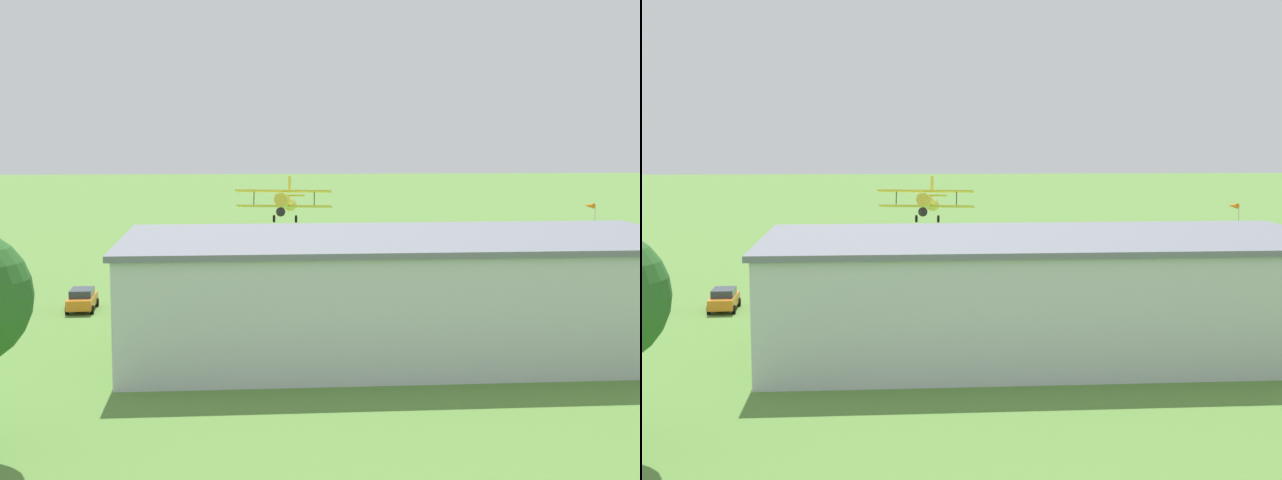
% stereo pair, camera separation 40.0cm
% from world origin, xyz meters
% --- Properties ---
extents(ground_plane, '(400.00, 400.00, 0.00)m').
position_xyz_m(ground_plane, '(0.00, 0.00, 0.00)').
color(ground_plane, '#568438').
extents(hangar, '(34.31, 17.35, 7.14)m').
position_xyz_m(hangar, '(-3.63, 28.92, 3.58)').
color(hangar, silver).
rests_on(hangar, ground_plane).
extents(biplane, '(8.26, 7.01, 3.89)m').
position_xyz_m(biplane, '(2.89, 3.45, 7.29)').
color(biplane, yellow).
extents(car_white, '(2.41, 4.33, 1.66)m').
position_xyz_m(car_white, '(-18.67, 15.14, 0.86)').
color(car_white, white).
rests_on(car_white, ground_plane).
extents(car_grey, '(2.11, 4.59, 1.57)m').
position_xyz_m(car_grey, '(11.34, 14.95, 0.82)').
color(car_grey, slate).
rests_on(car_grey, ground_plane).
extents(car_orange, '(2.20, 4.67, 1.63)m').
position_xyz_m(car_orange, '(18.40, 13.90, 0.85)').
color(car_orange, orange).
rests_on(car_orange, ground_plane).
extents(person_watching_takeoff, '(0.50, 0.50, 1.70)m').
position_xyz_m(person_watching_takeoff, '(7.50, 11.94, 0.85)').
color(person_watching_takeoff, beige).
rests_on(person_watching_takeoff, ground_plane).
extents(person_beside_truck, '(0.53, 0.53, 1.56)m').
position_xyz_m(person_beside_truck, '(9.52, 9.65, 0.77)').
color(person_beside_truck, beige).
rests_on(person_beside_truck, ground_plane).
extents(windsock, '(1.35, 1.43, 5.31)m').
position_xyz_m(windsock, '(-31.38, -18.87, 4.68)').
color(windsock, silver).
rests_on(windsock, ground_plane).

